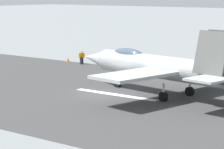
{
  "coord_description": "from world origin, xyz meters",
  "views": [
    {
      "loc": [
        -26.8,
        34.06,
        8.48
      ],
      "look_at": [
        -2.69,
        2.73,
        2.2
      ],
      "focal_mm": 85.46,
      "sensor_mm": 36.0,
      "label": 1
    }
  ],
  "objects": [
    {
      "name": "marker_cone_far",
      "position": [
        15.67,
        -12.49,
        0.28
      ],
      "size": [
        0.44,
        0.44,
        0.55
      ],
      "primitive_type": "cone",
      "color": "orange",
      "rests_on": "ground"
    },
    {
      "name": "ground_plane",
      "position": [
        0.0,
        0.0,
        0.0
      ],
      "size": [
        400.0,
        400.0,
        0.0
      ],
      "primitive_type": "plane",
      "color": "slate"
    },
    {
      "name": "marker_cone_mid",
      "position": [
        2.56,
        -12.49,
        0.28
      ],
      "size": [
        0.44,
        0.44,
        0.55
      ],
      "primitive_type": "cone",
      "color": "orange",
      "rests_on": "ground"
    },
    {
      "name": "fighter_jet",
      "position": [
        -3.95,
        -2.0,
        2.4
      ],
      "size": [
        17.79,
        14.6,
        5.6
      ],
      "color": "#A0A5A8",
      "rests_on": "ground"
    },
    {
      "name": "crew_person",
      "position": [
        13.16,
        -12.12,
        0.81
      ],
      "size": [
        0.47,
        0.61,
        1.62
      ],
      "color": "#1E2338",
      "rests_on": "ground"
    },
    {
      "name": "runway_strip",
      "position": [
        -0.02,
        0.0,
        0.01
      ],
      "size": [
        240.0,
        26.0,
        0.02
      ],
      "color": "#383838",
      "rests_on": "ground"
    }
  ]
}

